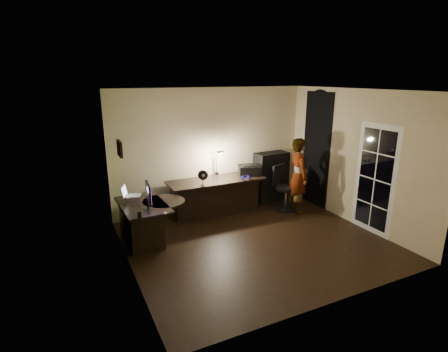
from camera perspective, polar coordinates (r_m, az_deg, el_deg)
name	(u,v)px	position (r m, az deg, el deg)	size (l,w,h in m)	color
floor	(256,242)	(6.55, 5.24, -10.64)	(4.50, 4.00, 0.01)	black
ceiling	(260,90)	(5.86, 5.93, 13.78)	(4.50, 4.00, 0.01)	silver
wall_back	(212,149)	(7.80, -2.04, 4.35)	(4.50, 0.01, 2.70)	beige
wall_front	(342,209)	(4.55, 18.68, -5.09)	(4.50, 0.01, 2.70)	beige
wall_left	(125,188)	(5.31, -15.83, -1.88)	(0.01, 4.00, 2.70)	beige
wall_right	(355,158)	(7.46, 20.61, 2.78)	(0.01, 4.00, 2.70)	beige
green_wall_overlay	(126,188)	(5.31, -15.67, -1.86)	(0.00, 4.00, 2.70)	#486127
arched_doorway	(316,150)	(8.27, 14.84, 4.14)	(0.01, 0.90, 2.60)	black
french_door	(375,179)	(7.16, 23.40, -0.53)	(0.02, 0.92, 2.10)	white
framed_picture	(120,149)	(5.62, -16.68, 4.31)	(0.04, 0.30, 0.25)	black
desk_left	(144,223)	(6.56, -12.94, -7.42)	(0.77, 1.25, 0.72)	black
desk_right	(216,197)	(7.61, -1.26, -3.42)	(2.10, 0.73, 0.79)	black
cabinet	(271,177)	(8.47, 7.67, -0.13)	(0.79, 0.40, 1.19)	black
laptop_stand	(133,199)	(6.63, -14.68, -3.59)	(0.24, 0.20, 0.10)	silver
laptop	(132,190)	(6.58, -14.78, -2.30)	(0.31, 0.29, 0.21)	silver
monitor	(148,201)	(6.12, -12.36, -3.93)	(0.10, 0.51, 0.34)	black
mouse	(165,213)	(5.93, -9.57, -5.98)	(0.06, 0.09, 0.03)	silver
phone	(148,205)	(6.36, -12.27, -4.71)	(0.07, 0.14, 0.01)	black
pen	(177,200)	(6.53, -7.73, -3.92)	(0.01, 0.15, 0.01)	black
speaker	(140,216)	(5.69, -13.61, -6.44)	(0.07, 0.07, 0.17)	black
notepad	(163,205)	(6.31, -9.96, -4.76)	(0.15, 0.20, 0.01)	silver
desk_fan	(203,178)	(7.03, -3.50, -0.25)	(0.20, 0.11, 0.31)	black
headphones	(246,177)	(7.46, 3.54, -0.19)	(0.18, 0.08, 0.09)	#100A8F
printer	(249,169)	(7.84, 4.18, 1.09)	(0.48, 0.37, 0.21)	black
desk_lamp	(217,161)	(7.72, -1.23, 2.39)	(0.15, 0.28, 0.61)	black
office_chair	(286,188)	(7.98, 10.12, -1.94)	(0.56, 0.56, 1.00)	black
person	(298,176)	(7.79, 12.05, 0.04)	(0.59, 0.40, 1.66)	#D8A88C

